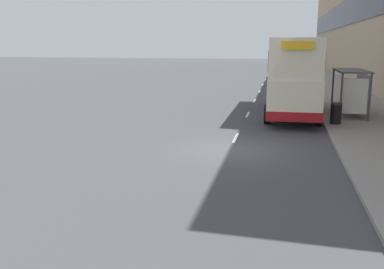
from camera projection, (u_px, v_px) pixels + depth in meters
The scene contains 16 objects.
ground_plane at pixel (230, 150), 16.49m from camera, with size 220.00×220.00×0.00m, color #424247.
pavement at pixel (321, 77), 52.05m from camera, with size 5.00×93.00×0.14m.
terrace_facade at pixel (361, 4), 49.49m from camera, with size 3.10×93.00×17.24m.
lane_mark_0 at pixel (236, 138), 18.61m from camera, with size 0.12×2.00×0.01m.
lane_mark_1 at pixel (248, 115), 24.82m from camera, with size 0.12×2.00×0.01m.
lane_mark_2 at pixel (255, 101), 31.02m from camera, with size 0.12×2.00×0.01m.
lane_mark_3 at pixel (260, 91), 37.23m from camera, with size 0.12×2.00×0.01m.
lane_mark_4 at pixel (263, 85), 43.44m from camera, with size 0.12×2.00×0.01m.
lane_mark_5 at pixel (266, 80), 49.65m from camera, with size 0.12×2.00×0.01m.
lane_mark_6 at pixel (267, 76), 55.85m from camera, with size 0.12×2.00×0.01m.
lane_mark_7 at pixel (269, 73), 62.06m from camera, with size 0.12×2.00×0.01m.
lane_mark_8 at pixel (270, 70), 68.27m from camera, with size 0.12×2.00×0.01m.
bus_shelter at pixel (355, 84), 23.36m from camera, with size 1.60×4.20×2.48m.
double_decker_bus_near at pixel (293, 75), 24.37m from camera, with size 2.85×10.70×4.30m.
car_0 at pixel (286, 62), 78.83m from camera, with size 2.07×3.95×1.84m.
litter_bin at pixel (336, 113), 21.12m from camera, with size 0.55×0.55×1.05m.
Camera 1 is at (1.86, -15.97, 3.98)m, focal length 40.00 mm.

